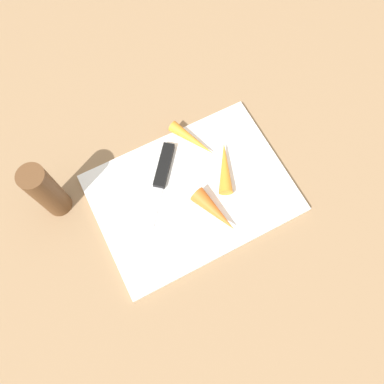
{
  "coord_description": "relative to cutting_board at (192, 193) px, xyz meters",
  "views": [
    {
      "loc": [
        -0.11,
        -0.22,
        0.68
      ],
      "look_at": [
        0.0,
        0.0,
        0.01
      ],
      "focal_mm": 35.46,
      "sensor_mm": 36.0,
      "label": 1
    }
  ],
  "objects": [
    {
      "name": "ground_plane",
      "position": [
        0.0,
        0.0,
        -0.01
      ],
      "size": [
        1.4,
        1.4,
        0.0
      ],
      "primitive_type": "plane",
      "color": "#8C6D4C"
    },
    {
      "name": "cutting_board",
      "position": [
        0.0,
        0.0,
        0.0
      ],
      "size": [
        0.36,
        0.26,
        0.01
      ],
      "primitive_type": "cube",
      "color": "white",
      "rests_on": "ground_plane"
    },
    {
      "name": "knife",
      "position": [
        -0.03,
        0.06,
        0.01
      ],
      "size": [
        0.14,
        0.17,
        0.01
      ],
      "rotation": [
        0.0,
        0.0,
        4.03
      ],
      "color": "#B7B7BC",
      "rests_on": "cutting_board"
    },
    {
      "name": "carrot_longest",
      "position": [
        0.08,
        0.01,
        0.02
      ],
      "size": [
        0.07,
        0.1,
        0.03
      ],
      "primitive_type": "cone",
      "rotation": [
        0.0,
        1.57,
        1.1
      ],
      "color": "orange",
      "rests_on": "cutting_board"
    },
    {
      "name": "carrot_shortest",
      "position": [
        0.02,
        -0.06,
        0.02
      ],
      "size": [
        0.06,
        0.1,
        0.03
      ],
      "primitive_type": "cone",
      "rotation": [
        0.0,
        1.57,
        5.01
      ],
      "color": "orange",
      "rests_on": "cutting_board"
    },
    {
      "name": "carrot_medium",
      "position": [
        0.05,
        0.09,
        0.02
      ],
      "size": [
        0.06,
        0.1,
        0.02
      ],
      "primitive_type": "cone",
      "rotation": [
        0.0,
        1.57,
        5.16
      ],
      "color": "orange",
      "rests_on": "cutting_board"
    },
    {
      "name": "pepper_grinder",
      "position": [
        -0.23,
        0.1,
        0.07
      ],
      "size": [
        0.05,
        0.05,
        0.14
      ],
      "primitive_type": "cylinder",
      "color": "brown",
      "rests_on": "ground_plane"
    }
  ]
}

